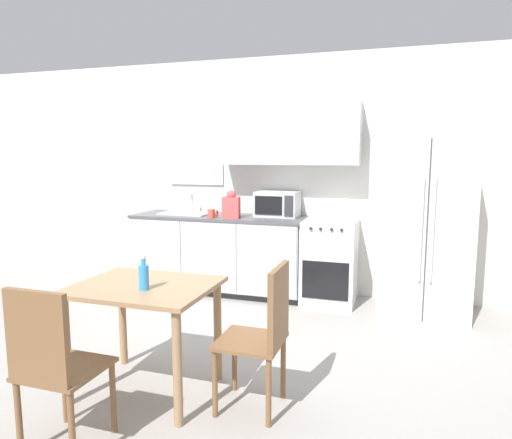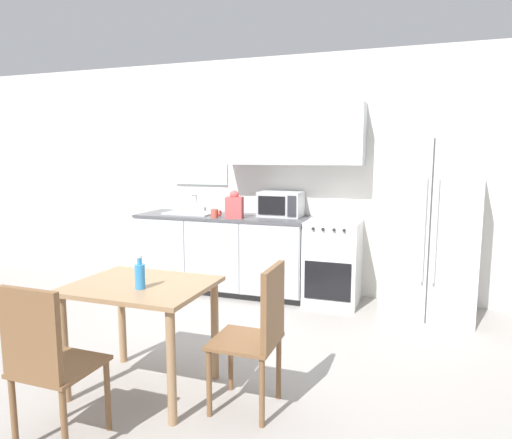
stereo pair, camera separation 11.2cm
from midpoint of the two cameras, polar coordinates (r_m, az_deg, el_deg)
name	(u,v)px [view 2 (the right image)]	position (r m, az deg, el deg)	size (l,w,h in m)	color
ground_plane	(201,357)	(3.80, -6.00, -16.74)	(12.00, 12.00, 0.00)	gray
wall_back	(278,170)	(5.34, 3.41, 6.22)	(12.00, 0.38, 2.70)	silver
kitchen_counter	(223,253)	(5.35, -3.54, -4.20)	(2.02, 0.65, 0.90)	#333333
oven_range	(333,262)	(5.02, 10.23, -5.23)	(0.56, 0.63, 0.90)	white
refrigerator	(429,227)	(4.82, 21.41, -0.92)	(0.86, 0.78, 1.77)	silver
kitchen_sink	(191,212)	(5.46, -7.59, 0.88)	(0.57, 0.40, 0.22)	#B7BABC
microwave	(281,204)	(5.16, 3.73, 1.93)	(0.48, 0.33, 0.28)	#B7BABC
coffee_mug	(215,213)	(5.06, -4.50, 0.77)	(0.12, 0.08, 0.10)	#BF4C3F
grocery_bag_0	(234,206)	(5.04, -2.08, 1.73)	(0.21, 0.19, 0.31)	#D14C4C
dining_table	(142,303)	(3.17, -13.08, -10.08)	(0.90, 0.73, 0.74)	#997551
dining_chair_near	(45,357)	(2.72, -23.75, -15.46)	(0.40, 0.40, 0.93)	brown
dining_chair_side	(260,328)	(2.88, 1.63, -13.42)	(0.40, 0.40, 0.93)	brown
drink_bottle	(140,275)	(3.00, -13.27, -6.80)	(0.06, 0.06, 0.22)	#338CD8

